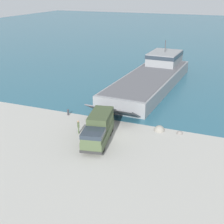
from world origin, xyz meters
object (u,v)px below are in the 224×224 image
(landing_craft, at_px, (153,76))
(military_truck, at_px, (98,129))
(soldier_on_ramp, at_px, (78,126))
(mooring_bollard, at_px, (68,112))

(landing_craft, xyz_separation_m, military_truck, (0.12, -24.90, -0.07))
(landing_craft, height_order, soldier_on_ramp, landing_craft)
(military_truck, distance_m, mooring_bollard, 9.60)
(soldier_on_ramp, height_order, mooring_bollard, soldier_on_ramp)
(landing_craft, distance_m, military_truck, 24.90)
(soldier_on_ramp, xyz_separation_m, mooring_bollard, (-4.25, 4.79, -0.51))
(landing_craft, relative_size, mooring_bollard, 35.53)
(military_truck, bearing_deg, soldier_on_ramp, -119.22)
(mooring_bollard, bearing_deg, soldier_on_ramp, -48.43)
(soldier_on_ramp, bearing_deg, landing_craft, 48.32)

